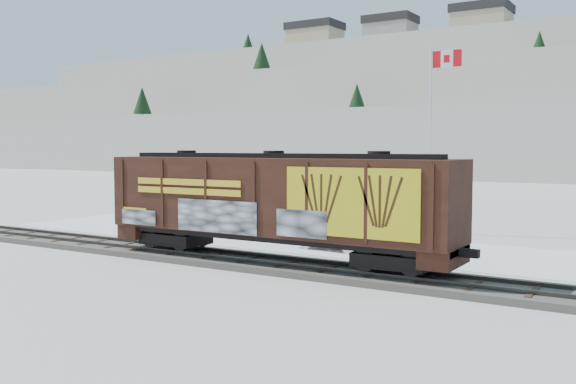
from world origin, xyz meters
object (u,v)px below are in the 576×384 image
Objects in this scene: hopper_railcar at (274,200)px; car_dark at (393,239)px; flagpole at (431,166)px; car_silver at (201,221)px; car_white at (334,236)px.

car_dark is at bearing 62.16° from hopper_railcar.
car_silver is (-11.97, -7.44, -3.37)m from flagpole.
car_dark is at bearing -77.51° from car_white.
car_white is at bearing 89.07° from hopper_railcar.
car_white is (10.06, -1.61, -0.00)m from car_silver.
car_silver is 10.19m from car_white.
car_white is 0.88× the size of car_dark.
hopper_railcar is 3.76× the size of car_white.
car_white is at bearing 114.26° from car_dark.
car_white is 3.05m from car_dark.
car_dark is (3.03, 0.38, 0.00)m from car_white.
flagpole is 2.64× the size of car_silver.
car_dark is (1.11, -8.67, -3.38)m from flagpole.
hopper_railcar is at bearing -108.37° from car_silver.
car_white is at bearing -81.90° from car_silver.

